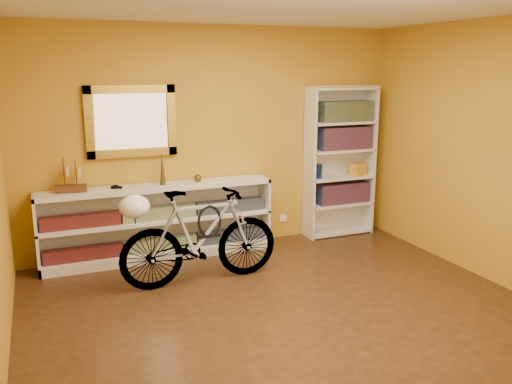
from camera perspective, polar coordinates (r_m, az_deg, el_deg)
name	(u,v)px	position (r m, az deg, el deg)	size (l,w,h in m)	color
floor	(286,313)	(4.87, 3.21, -12.79)	(4.50, 4.00, 0.01)	#321D0E
ceiling	(290,4)	(4.40, 3.67, 19.41)	(4.50, 4.00, 0.01)	silver
back_wall	(214,139)	(6.30, -4.54, 5.62)	(4.50, 0.01, 2.60)	#B6801B
right_wall	(493,153)	(5.79, 24.03, 3.85)	(0.01, 4.00, 2.60)	#B6801B
gilt_mirror	(131,121)	(6.01, -13.19, 7.36)	(0.98, 0.06, 0.78)	#826217
wall_socket	(283,218)	(6.82, 2.90, -2.78)	(0.09, 0.01, 0.09)	silver
console_unit	(159,222)	(6.12, -10.31, -3.17)	(2.60, 0.35, 0.85)	silver
cd_row_lower	(160,244)	(6.17, -10.17, -5.49)	(2.50, 0.13, 0.14)	black
cd_row_upper	(159,213)	(6.07, -10.31, -2.22)	(2.50, 0.13, 0.14)	navy
model_ship	(70,175)	(5.86, -19.25, 1.75)	(0.31, 0.12, 0.37)	#432512
toy_car	(117,188)	(5.94, -14.66, 0.37)	(0.00, 0.00, 0.00)	black
bronze_ornament	(162,168)	(5.99, -9.98, 2.53)	(0.06, 0.06, 0.38)	brown
decorative_orb	(198,178)	(6.11, -6.23, 1.48)	(0.09, 0.09, 0.09)	brown
bookcase	(340,162)	(6.87, 8.95, 3.19)	(0.90, 0.30, 1.90)	silver
book_row_a	(342,193)	(6.98, 9.18, -0.06)	(0.70, 0.22, 0.26)	maroon
book_row_b	(344,138)	(6.85, 9.40, 5.73)	(0.70, 0.22, 0.28)	maroon
book_row_c	(345,111)	(6.82, 9.51, 8.52)	(0.70, 0.22, 0.25)	#16364F
travel_mug	(319,171)	(6.72, 6.72, 2.22)	(0.08, 0.08, 0.18)	#16319B
red_tin	(326,115)	(6.72, 7.53, 8.19)	(0.14, 0.14, 0.17)	maroon
yellow_bag	(358,169)	(6.99, 10.84, 2.39)	(0.20, 0.13, 0.16)	gold
bicycle	(200,236)	(5.35, -5.96, -4.72)	(1.66, 0.43, 0.97)	silver
helmet	(134,207)	(5.10, -12.86, -1.54)	(0.29, 0.28, 0.22)	white
u_lock	(209,221)	(5.33, -5.00, -3.11)	(0.25, 0.25, 0.03)	black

